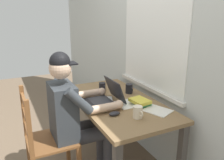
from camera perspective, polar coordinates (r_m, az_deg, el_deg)
name	(u,v)px	position (r m, az deg, el deg)	size (l,w,h in m)	color
back_wall	(156,39)	(2.39, 10.73, 10.02)	(6.00, 0.08, 2.60)	beige
desk	(116,109)	(2.34, 1.05, -7.26)	(1.36, 0.72, 0.71)	olive
seated_person	(75,112)	(2.15, -9.21, -7.75)	(0.50, 0.60, 1.24)	#33383D
wooden_chair	(45,141)	(2.20, -16.15, -14.17)	(0.42, 0.42, 0.94)	brown
laptop	(106,97)	(2.23, -1.41, -4.30)	(0.33, 0.31, 0.22)	#232328
computer_mouse	(114,114)	(1.98, 0.61, -8.28)	(0.06, 0.10, 0.03)	#232328
coffee_mug_white	(138,112)	(1.93, 6.40, -7.89)	(0.12, 0.08, 0.10)	beige
coffee_mug_dark	(102,87)	(2.58, -2.45, -1.63)	(0.11, 0.07, 0.09)	black
coffee_mug_spare	(129,89)	(2.49, 4.26, -2.15)	(0.12, 0.08, 0.10)	black
book_stack_main	(141,102)	(2.20, 7.06, -5.37)	(0.20, 0.17, 0.06)	#38844C
paper_pile_near_laptop	(158,111)	(2.11, 11.20, -7.41)	(0.22, 0.19, 0.01)	silver
paper_pile_back_corner	(104,101)	(2.27, -1.97, -5.19)	(0.22, 0.17, 0.01)	white
paper_pile_side	(126,104)	(2.21, 3.46, -5.97)	(0.22, 0.17, 0.01)	silver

